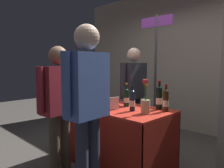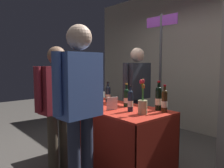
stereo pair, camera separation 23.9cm
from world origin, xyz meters
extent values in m
plane|color=#514C47|center=(0.00, 0.00, 0.00)|extent=(12.00, 12.00, 0.00)
cube|color=#B2A893|center=(0.00, 2.17, 1.46)|extent=(5.58, 0.12, 2.91)
cube|color=red|center=(0.00, 0.00, 0.77)|extent=(1.60, 0.76, 0.02)
cube|color=#A32519|center=(0.00, -0.37, 0.38)|extent=(1.60, 0.01, 0.76)
cube|color=#A32519|center=(0.00, 0.37, 0.38)|extent=(1.60, 0.01, 0.76)
cube|color=#A32519|center=(-0.79, 0.00, 0.38)|extent=(0.01, 0.76, 0.76)
cube|color=#A32519|center=(0.79, 0.00, 0.38)|extent=(0.01, 0.76, 0.76)
cylinder|color=black|center=(0.56, 0.27, 0.91)|extent=(0.08, 0.08, 0.25)
sphere|color=black|center=(0.56, 0.27, 1.04)|extent=(0.07, 0.07, 0.07)
cylinder|color=black|center=(0.56, 0.27, 1.09)|extent=(0.03, 0.03, 0.09)
cylinder|color=maroon|center=(0.56, 0.27, 1.14)|extent=(0.04, 0.04, 0.02)
cylinder|color=beige|center=(0.56, 0.27, 0.89)|extent=(0.08, 0.08, 0.08)
cylinder|color=black|center=(0.15, 0.13, 0.89)|extent=(0.07, 0.07, 0.21)
sphere|color=black|center=(0.15, 0.13, 0.99)|extent=(0.07, 0.07, 0.07)
cylinder|color=black|center=(0.15, 0.13, 1.04)|extent=(0.03, 0.03, 0.09)
cylinder|color=#B7932D|center=(0.15, 0.13, 1.09)|extent=(0.03, 0.03, 0.02)
cylinder|color=beige|center=(0.15, 0.13, 0.87)|extent=(0.07, 0.07, 0.07)
cylinder|color=#192333|center=(0.38, -0.04, 0.90)|extent=(0.07, 0.07, 0.22)
sphere|color=#192333|center=(0.38, -0.04, 1.01)|extent=(0.06, 0.06, 0.06)
cylinder|color=#192333|center=(0.38, -0.04, 1.05)|extent=(0.02, 0.02, 0.07)
cylinder|color=black|center=(0.38, -0.04, 1.09)|extent=(0.03, 0.03, 0.02)
cylinder|color=beige|center=(0.38, -0.04, 0.88)|extent=(0.07, 0.07, 0.07)
cylinder|color=black|center=(-0.16, -0.09, 0.91)|extent=(0.08, 0.08, 0.24)
sphere|color=black|center=(-0.16, -0.09, 1.03)|extent=(0.07, 0.07, 0.07)
cylinder|color=black|center=(-0.16, -0.09, 1.07)|extent=(0.03, 0.03, 0.07)
cylinder|color=maroon|center=(-0.16, -0.09, 1.11)|extent=(0.03, 0.03, 0.02)
cylinder|color=beige|center=(-0.16, -0.09, 0.89)|extent=(0.08, 0.08, 0.08)
cylinder|color=#38230F|center=(-0.52, 0.17, 0.89)|extent=(0.07, 0.07, 0.20)
sphere|color=#38230F|center=(-0.52, 0.17, 0.99)|extent=(0.07, 0.07, 0.07)
cylinder|color=#38230F|center=(-0.52, 0.17, 1.02)|extent=(0.03, 0.03, 0.07)
cylinder|color=black|center=(-0.52, 0.17, 1.07)|extent=(0.03, 0.03, 0.02)
cylinder|color=beige|center=(-0.52, 0.17, 0.87)|extent=(0.07, 0.07, 0.07)
cylinder|color=#38230F|center=(0.68, 0.23, 0.90)|extent=(0.07, 0.07, 0.23)
sphere|color=#38230F|center=(0.68, 0.23, 1.02)|extent=(0.07, 0.07, 0.07)
cylinder|color=#38230F|center=(0.68, 0.23, 1.06)|extent=(0.03, 0.03, 0.08)
cylinder|color=maroon|center=(0.68, 0.23, 1.10)|extent=(0.03, 0.03, 0.02)
cylinder|color=beige|center=(0.68, 0.23, 0.88)|extent=(0.07, 0.07, 0.07)
cylinder|color=black|center=(-0.69, 0.03, 0.91)|extent=(0.08, 0.08, 0.24)
sphere|color=black|center=(-0.69, 0.03, 1.03)|extent=(0.08, 0.08, 0.08)
cylinder|color=black|center=(-0.69, 0.03, 1.07)|extent=(0.03, 0.03, 0.08)
cylinder|color=#B7932D|center=(-0.69, 0.03, 1.11)|extent=(0.03, 0.03, 0.02)
cylinder|color=beige|center=(-0.69, 0.03, 0.89)|extent=(0.08, 0.08, 0.08)
cylinder|color=#192333|center=(-0.27, 0.15, 0.89)|extent=(0.07, 0.07, 0.20)
sphere|color=#192333|center=(-0.27, 0.15, 0.99)|extent=(0.07, 0.07, 0.07)
cylinder|color=#192333|center=(-0.27, 0.15, 1.03)|extent=(0.03, 0.03, 0.09)
cylinder|color=black|center=(-0.27, 0.15, 1.08)|extent=(0.04, 0.04, 0.02)
cylinder|color=beige|center=(-0.27, 0.15, 0.87)|extent=(0.08, 0.08, 0.06)
cylinder|color=silver|center=(-0.23, -0.21, 0.79)|extent=(0.07, 0.07, 0.00)
cylinder|color=silver|center=(-0.23, -0.21, 0.82)|extent=(0.01, 0.01, 0.06)
cone|color=silver|center=(-0.23, -0.21, 0.89)|extent=(0.08, 0.08, 0.07)
cylinder|color=#590C19|center=(-0.23, -0.21, 0.87)|extent=(0.04, 0.04, 0.02)
cylinder|color=tan|center=(0.58, -0.04, 0.87)|extent=(0.11, 0.11, 0.16)
cylinder|color=#38722D|center=(0.58, -0.03, 0.98)|extent=(0.01, 0.02, 0.24)
ellipsoid|color=#E05B1E|center=(0.58, -0.03, 1.10)|extent=(0.03, 0.03, 0.05)
cylinder|color=#38722D|center=(0.57, -0.04, 1.01)|extent=(0.02, 0.03, 0.29)
ellipsoid|color=gold|center=(0.57, -0.03, 1.16)|extent=(0.03, 0.03, 0.05)
cylinder|color=#38722D|center=(0.57, -0.04, 1.00)|extent=(0.05, 0.04, 0.26)
ellipsoid|color=gold|center=(0.55, -0.02, 1.13)|extent=(0.03, 0.03, 0.05)
cylinder|color=#38722D|center=(0.58, -0.04, 1.01)|extent=(0.05, 0.02, 0.29)
ellipsoid|color=red|center=(0.55, -0.05, 1.16)|extent=(0.03, 0.03, 0.05)
cylinder|color=#38722D|center=(0.59, -0.04, 1.01)|extent=(0.01, 0.01, 0.30)
ellipsoid|color=red|center=(0.59, -0.05, 1.16)|extent=(0.03, 0.03, 0.05)
cube|color=silver|center=(0.18, -0.15, 0.87)|extent=(0.05, 0.15, 0.16)
cylinder|color=#2D3347|center=(-0.18, 0.76, 0.40)|extent=(0.12, 0.12, 0.80)
cylinder|color=#2D3347|center=(-0.18, 0.59, 0.40)|extent=(0.12, 0.12, 0.80)
cube|color=#2D333D|center=(-0.18, 0.68, 1.08)|extent=(0.22, 0.44, 0.57)
sphere|color=beige|center=(-0.18, 0.68, 1.49)|extent=(0.22, 0.22, 0.22)
cylinder|color=#2D333D|center=(-0.19, 0.94, 1.11)|extent=(0.08, 0.08, 0.52)
cylinder|color=#2D333D|center=(-0.17, 0.42, 1.11)|extent=(0.08, 0.08, 0.52)
cylinder|color=#4C4233|center=(-0.16, -0.78, 0.39)|extent=(0.12, 0.12, 0.78)
cylinder|color=#4C4233|center=(-0.18, -0.62, 0.39)|extent=(0.12, 0.12, 0.78)
cube|color=maroon|center=(-0.17, -0.70, 1.05)|extent=(0.26, 0.44, 0.55)
sphere|color=#8C664C|center=(-0.17, -0.70, 1.45)|extent=(0.21, 0.21, 0.21)
cylinder|color=maroon|center=(-0.14, -0.95, 1.08)|extent=(0.08, 0.08, 0.51)
cylinder|color=maroon|center=(-0.20, -0.46, 1.08)|extent=(0.08, 0.08, 0.51)
cylinder|color=#2D3347|center=(0.47, -0.87, 0.43)|extent=(0.12, 0.12, 0.86)
cylinder|color=#2D3347|center=(0.45, -0.71, 0.43)|extent=(0.12, 0.12, 0.86)
cube|color=#4C6BB7|center=(0.46, -0.79, 1.16)|extent=(0.25, 0.42, 0.61)
sphere|color=beige|center=(0.46, -0.79, 1.60)|extent=(0.24, 0.24, 0.24)
cylinder|color=#4C6BB7|center=(0.48, -1.04, 1.19)|extent=(0.08, 0.08, 0.56)
cylinder|color=#4C6BB7|center=(0.44, -0.54, 1.19)|extent=(0.08, 0.08, 0.56)
cylinder|color=#47474C|center=(-0.10, 1.16, 1.09)|extent=(0.04, 0.04, 2.18)
cube|color=#7A3393|center=(-0.10, 1.16, 2.06)|extent=(0.62, 0.02, 0.17)
camera|label=1|loc=(2.05, -2.07, 1.37)|focal=35.31mm
camera|label=2|loc=(2.21, -1.89, 1.37)|focal=35.31mm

